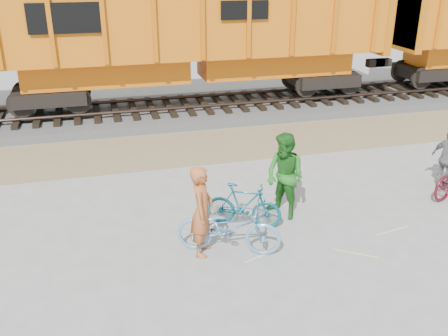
{
  "coord_description": "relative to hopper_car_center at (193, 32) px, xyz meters",
  "views": [
    {
      "loc": [
        -3.87,
        -8.69,
        5.42
      ],
      "look_at": [
        -1.18,
        1.5,
        0.95
      ],
      "focal_mm": 40.0,
      "sensor_mm": 36.0,
      "label": 1
    }
  ],
  "objects": [
    {
      "name": "hopper_car_center",
      "position": [
        0.0,
        0.0,
        0.0
      ],
      "size": [
        14.0,
        3.13,
        4.65
      ],
      "color": "black",
      "rests_on": "track"
    },
    {
      "name": "track",
      "position": [
        0.33,
        0.0,
        -2.53
      ],
      "size": [
        120.0,
        2.6,
        0.24
      ],
      "color": "black",
      "rests_on": "ballast_bed"
    },
    {
      "name": "ground",
      "position": [
        0.33,
        -9.0,
        -3.01
      ],
      "size": [
        120.0,
        120.0,
        0.0
      ],
      "primitive_type": "plane",
      "color": "#9E9E99",
      "rests_on": "ground"
    },
    {
      "name": "bicycle_teal",
      "position": [
        -0.69,
        -8.55,
        -2.51
      ],
      "size": [
        1.68,
        1.17,
        0.99
      ],
      "primitive_type": "imported",
      "rotation": [
        0.0,
        0.0,
        1.09
      ],
      "color": "#105971",
      "rests_on": "ground"
    },
    {
      "name": "person_man",
      "position": [
        0.31,
        -8.35,
        -2.03
      ],
      "size": [
        1.1,
        1.19,
        1.95
      ],
      "primitive_type": "imported",
      "rotation": [
        0.0,
        0.0,
        -1.07
      ],
      "color": "#21691D",
      "rests_on": "ground"
    },
    {
      "name": "person_solo",
      "position": [
        -1.78,
        -9.37,
        -2.08
      ],
      "size": [
        0.66,
        0.79,
        1.85
      ],
      "primitive_type": "imported",
      "rotation": [
        0.0,
        0.0,
        1.19
      ],
      "color": "#B25B2C",
      "rests_on": "ground"
    },
    {
      "name": "bicycle_blue",
      "position": [
        -1.28,
        -9.47,
        -2.46
      ],
      "size": [
        2.19,
        1.47,
        1.09
      ],
      "primitive_type": "imported",
      "rotation": [
        0.0,
        0.0,
        1.17
      ],
      "color": "#709DCF",
      "rests_on": "ground"
    },
    {
      "name": "gravel_strip",
      "position": [
        0.33,
        -3.5,
        -3.0
      ],
      "size": [
        120.0,
        3.0,
        0.02
      ],
      "primitive_type": "cube",
      "color": "#95835C",
      "rests_on": "ground"
    },
    {
      "name": "ballast_bed",
      "position": [
        0.33,
        0.0,
        -2.86
      ],
      "size": [
        120.0,
        4.0,
        0.3
      ],
      "primitive_type": "cube",
      "color": "slate",
      "rests_on": "ground"
    },
    {
      "name": "person_woman",
      "position": [
        4.78,
        -8.0,
        -2.21
      ],
      "size": [
        0.62,
        1.0,
        1.59
      ],
      "primitive_type": "imported",
      "rotation": [
        0.0,
        0.0,
        1.84
      ],
      "color": "slate",
      "rests_on": "ground"
    }
  ]
}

